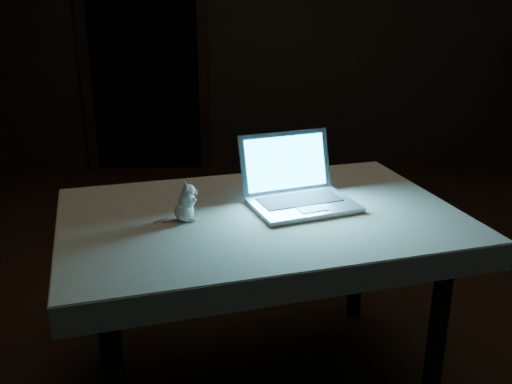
{
  "coord_description": "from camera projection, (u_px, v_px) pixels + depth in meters",
  "views": [
    {
      "loc": [
        -0.3,
        -2.37,
        1.5
      ],
      "look_at": [
        -0.25,
        -0.4,
        0.79
      ],
      "focal_mm": 40.0,
      "sensor_mm": 36.0,
      "label": 1
    }
  ],
  "objects": [
    {
      "name": "floor",
      "position": [
        305.0,
        318.0,
        2.75
      ],
      "size": [
        5.0,
        5.0,
        0.0
      ],
      "primitive_type": "plane",
      "color": "black",
      "rests_on": "ground"
    },
    {
      "name": "doorway",
      "position": [
        143.0,
        44.0,
        4.71
      ],
      "size": [
        1.06,
        0.36,
        2.13
      ],
      "primitive_type": null,
      "color": "black",
      "rests_on": "back_wall"
    },
    {
      "name": "plush_mouse",
      "position": [
        184.0,
        202.0,
        2.0
      ],
      "size": [
        0.14,
        0.14,
        0.14
      ],
      "primitive_type": null,
      "rotation": [
        0.0,
        0.0,
        0.48
      ],
      "color": "white",
      "rests_on": "tablecloth"
    },
    {
      "name": "laptop",
      "position": [
        304.0,
        175.0,
        2.1
      ],
      "size": [
        0.47,
        0.44,
        0.26
      ],
      "primitive_type": null,
      "rotation": [
        0.0,
        0.0,
        0.35
      ],
      "color": "#B5B5B9",
      "rests_on": "tablecloth"
    },
    {
      "name": "table",
      "position": [
        261.0,
        300.0,
        2.21
      ],
      "size": [
        1.51,
        1.17,
        0.72
      ],
      "primitive_type": null,
      "rotation": [
        0.0,
        0.0,
        0.26
      ],
      "color": "black",
      "rests_on": "floor"
    },
    {
      "name": "back_wall",
      "position": [
        276.0,
        14.0,
        4.66
      ],
      "size": [
        4.5,
        0.04,
        2.6
      ],
      "primitive_type": "cube",
      "color": "black",
      "rests_on": "ground"
    },
    {
      "name": "tablecloth",
      "position": [
        244.0,
        222.0,
        2.12
      ],
      "size": [
        1.67,
        1.39,
        0.09
      ],
      "primitive_type": null,
      "rotation": [
        0.0,
        0.0,
        0.36
      ],
      "color": "beige",
      "rests_on": "table"
    }
  ]
}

